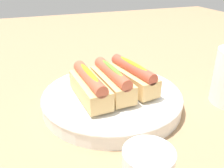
{
  "coord_description": "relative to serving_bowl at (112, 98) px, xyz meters",
  "views": [
    {
      "loc": [
        0.49,
        -0.16,
        0.3
      ],
      "look_at": [
        0.02,
        0.01,
        0.06
      ],
      "focal_mm": 39.51,
      "sensor_mm": 36.0,
      "label": 1
    }
  ],
  "objects": [
    {
      "name": "hotdog_side",
      "position": [
        -0.01,
        0.05,
        0.04
      ],
      "size": [
        0.16,
        0.08,
        0.06
      ],
      "color": "#DBB270",
      "rests_on": "serving_bowl"
    },
    {
      "name": "hotdog_front",
      "position": [
        0.01,
        -0.05,
        0.04
      ],
      "size": [
        0.15,
        0.06,
        0.06
      ],
      "color": "#DBB270",
      "rests_on": "serving_bowl"
    },
    {
      "name": "serving_bowl",
      "position": [
        0.0,
        0.0,
        0.0
      ],
      "size": [
        0.32,
        0.32,
        0.04
      ],
      "color": "white",
      "rests_on": "ground_plane"
    },
    {
      "name": "hotdog_back",
      "position": [
        -0.0,
        0.0,
        0.04
      ],
      "size": [
        0.15,
        0.06,
        0.06
      ],
      "color": "#DBB270",
      "rests_on": "serving_bowl"
    },
    {
      "name": "ground_plane",
      "position": [
        -0.02,
        -0.01,
        -0.02
      ],
      "size": [
        2.4,
        2.4,
        0.0
      ],
      "primitive_type": "plane",
      "color": "#9E7A56"
    }
  ]
}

